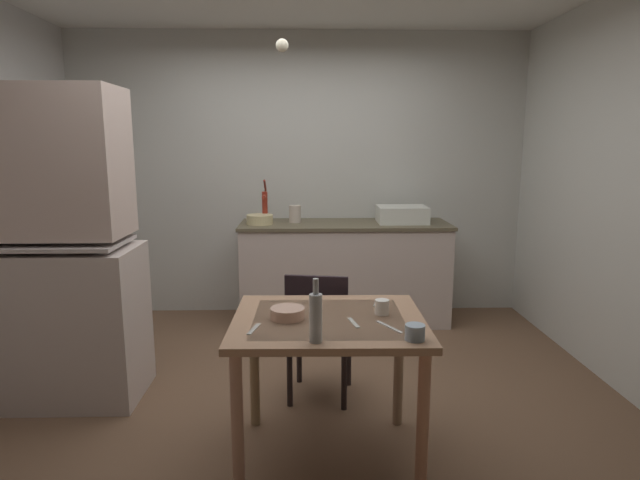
# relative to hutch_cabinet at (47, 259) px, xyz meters

# --- Properties ---
(ground_plane) EXTENTS (5.24, 5.24, 0.00)m
(ground_plane) POSITION_rel_hutch_cabinet_xyz_m (1.55, 0.02, -0.92)
(ground_plane) COLOR brown
(wall_back) EXTENTS (4.34, 0.10, 2.64)m
(wall_back) POSITION_rel_hutch_cabinet_xyz_m (1.55, 1.82, 0.40)
(wall_back) COLOR silver
(wall_back) RESTS_ON ground
(wall_right) EXTENTS (0.10, 3.60, 2.64)m
(wall_right) POSITION_rel_hutch_cabinet_xyz_m (3.73, 0.02, 0.40)
(wall_right) COLOR silver
(wall_right) RESTS_ON ground
(hutch_cabinet) EXTENTS (1.09, 0.57, 1.96)m
(hutch_cabinet) POSITION_rel_hutch_cabinet_xyz_m (0.00, 0.00, 0.00)
(hutch_cabinet) COLOR beige
(hutch_cabinet) RESTS_ON ground
(counter_cabinet) EXTENTS (1.89, 0.64, 0.91)m
(counter_cabinet) POSITION_rel_hutch_cabinet_xyz_m (1.96, 1.45, -0.46)
(counter_cabinet) COLOR beige
(counter_cabinet) RESTS_ON ground
(sink_basin) EXTENTS (0.44, 0.34, 0.15)m
(sink_basin) POSITION_rel_hutch_cabinet_xyz_m (2.48, 1.45, 0.08)
(sink_basin) COLOR white
(sink_basin) RESTS_ON counter_cabinet
(hand_pump) EXTENTS (0.05, 0.27, 0.39)m
(hand_pump) POSITION_rel_hutch_cabinet_xyz_m (1.24, 1.50, 0.17)
(hand_pump) COLOR maroon
(hand_pump) RESTS_ON counter_cabinet
(mixing_bowl_counter) EXTENTS (0.24, 0.24, 0.08)m
(mixing_bowl_counter) POSITION_rel_hutch_cabinet_xyz_m (1.20, 1.40, 0.04)
(mixing_bowl_counter) COLOR beige
(mixing_bowl_counter) RESTS_ON counter_cabinet
(stoneware_crock) EXTENTS (0.11, 0.11, 0.16)m
(stoneware_crock) POSITION_rel_hutch_cabinet_xyz_m (1.51, 1.49, 0.08)
(stoneware_crock) COLOR beige
(stoneware_crock) RESTS_ON counter_cabinet
(dining_table) EXTENTS (0.96, 0.81, 0.76)m
(dining_table) POSITION_rel_hutch_cabinet_xyz_m (1.72, -0.73, -0.26)
(dining_table) COLOR #A77D5E
(dining_table) RESTS_ON ground
(chair_far_side) EXTENTS (0.46, 0.46, 0.85)m
(chair_far_side) POSITION_rel_hutch_cabinet_xyz_m (1.69, -0.10, -0.46)
(chair_far_side) COLOR black
(chair_far_side) RESTS_ON ground
(serving_bowl_wide) EXTENTS (0.17, 0.17, 0.05)m
(serving_bowl_wide) POSITION_rel_hutch_cabinet_xyz_m (1.52, -0.73, -0.13)
(serving_bowl_wide) COLOR tan
(serving_bowl_wide) RESTS_ON dining_table
(teacup_cream) EXTENTS (0.09, 0.09, 0.07)m
(teacup_cream) POSITION_rel_hutch_cabinet_xyz_m (2.10, -1.04, -0.12)
(teacup_cream) COLOR #9EB2C6
(teacup_cream) RESTS_ON dining_table
(teacup_mint) EXTENTS (0.07, 0.07, 0.08)m
(teacup_mint) POSITION_rel_hutch_cabinet_xyz_m (2.00, -0.68, -0.11)
(teacup_mint) COLOR white
(teacup_mint) RESTS_ON dining_table
(glass_bottle) EXTENTS (0.06, 0.06, 0.29)m
(glass_bottle) POSITION_rel_hutch_cabinet_xyz_m (1.66, -1.05, -0.04)
(glass_bottle) COLOR #B7BCC1
(glass_bottle) RESTS_ON dining_table
(table_knife) EXTENTS (0.10, 0.17, 0.00)m
(table_knife) POSITION_rel_hutch_cabinet_xyz_m (2.01, -0.87, -0.15)
(table_knife) COLOR silver
(table_knife) RESTS_ON dining_table
(teaspoon_near_bowl) EXTENTS (0.06, 0.13, 0.00)m
(teaspoon_near_bowl) POSITION_rel_hutch_cabinet_xyz_m (2.00, -0.49, -0.15)
(teaspoon_near_bowl) COLOR beige
(teaspoon_near_bowl) RESTS_ON dining_table
(teaspoon_by_cup) EXTENTS (0.05, 0.15, 0.00)m
(teaspoon_by_cup) POSITION_rel_hutch_cabinet_xyz_m (1.84, -0.81, -0.15)
(teaspoon_by_cup) COLOR beige
(teaspoon_by_cup) RESTS_ON dining_table
(serving_spoon) EXTENTS (0.05, 0.15, 0.00)m
(serving_spoon) POSITION_rel_hutch_cabinet_xyz_m (1.37, -0.89, -0.15)
(serving_spoon) COLOR beige
(serving_spoon) RESTS_ON dining_table
(pendant_bulb) EXTENTS (0.08, 0.08, 0.08)m
(pendant_bulb) POSITION_rel_hutch_cabinet_xyz_m (1.47, 0.17, 1.30)
(pendant_bulb) COLOR #F9EFCC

